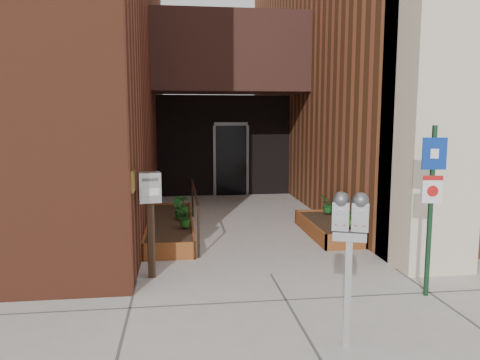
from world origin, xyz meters
name	(u,v)px	position (x,y,z in m)	size (l,w,h in m)	color
ground	(271,275)	(0.00, 0.00, 0.00)	(80.00, 80.00, 0.00)	#9E9991
architecture	(218,23)	(-0.18, 6.89, 4.98)	(20.00, 14.60, 10.00)	brown
planter_left	(171,227)	(-1.55, 2.70, 0.13)	(0.90, 3.60, 0.30)	brown
planter_right	(328,228)	(1.60, 2.20, 0.13)	(0.80, 2.20, 0.30)	brown
handrail	(195,198)	(-1.05, 2.65, 0.75)	(0.04, 3.34, 0.90)	black
parking_meter	(350,228)	(0.36, -2.25, 1.26)	(0.38, 0.25, 1.63)	#ACACAF
sign_post	(432,193)	(1.90, -1.09, 1.40)	(0.31, 0.10, 2.27)	#12331C
payment_dropbox	(150,202)	(-1.78, 0.13, 1.14)	(0.34, 0.28, 1.58)	black
shrub_left_a	(186,217)	(-1.25, 2.02, 0.49)	(0.34, 0.34, 0.38)	#1D5618
shrub_left_b	(178,209)	(-1.40, 2.83, 0.49)	(0.21, 0.21, 0.39)	#165019
shrub_left_c	(183,205)	(-1.28, 3.15, 0.50)	(0.22, 0.22, 0.40)	#215E1A
shrub_left_d	(178,203)	(-1.39, 3.64, 0.47)	(0.17, 0.17, 0.33)	#194E16
shrub_right_a	(350,219)	(1.85, 1.63, 0.46)	(0.17, 0.17, 0.31)	#225017
shrub_right_b	(336,214)	(1.73, 2.09, 0.45)	(0.16, 0.16, 0.30)	#275618
shrub_right_c	(328,204)	(1.83, 2.91, 0.49)	(0.34, 0.34, 0.38)	#17521C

